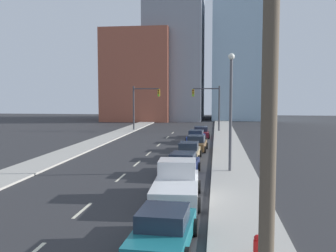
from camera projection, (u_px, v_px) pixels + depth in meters
sidewalk_left at (128, 130)px, 57.59m from camera, size 3.00×105.24×0.14m
sidewalk_right at (224, 131)px, 55.70m from camera, size 3.00×105.24×0.14m
lane_stripe_at_13m at (82, 210)px, 17.45m from camera, size 0.16×2.40×0.01m
lane_stripe_at_20m at (121, 178)px, 24.40m from camera, size 0.16×2.40×0.01m
lane_stripe_at_25m at (137, 163)px, 29.44m from camera, size 0.16×2.40×0.01m
lane_stripe_at_30m at (149, 154)px, 34.46m from camera, size 0.16×2.40×0.01m
lane_stripe_at_36m at (159, 145)px, 40.44m from camera, size 0.16×2.40×0.01m
lane_stripe_at_44m at (168, 137)px, 47.77m from camera, size 0.16×2.40×0.01m
lane_stripe_at_50m at (173, 133)px, 53.60m from camera, size 0.16×2.40×0.01m
building_brick_left at (141, 77)px, 81.36m from camera, size 14.00×16.00×18.84m
building_office_center at (176, 56)px, 83.97m from camera, size 12.00×20.00×28.58m
building_glass_right at (241, 58)px, 86.09m from camera, size 13.00×20.00×27.89m
traffic_signal_left at (141, 102)px, 56.70m from camera, size 4.16×0.35×6.76m
traffic_signal_right at (212, 102)px, 55.34m from camera, size 4.16×0.35×6.76m
utility_pole_right_near at (270, 82)px, 7.35m from camera, size 1.60×0.32×10.98m
street_lamp at (231, 104)px, 25.62m from camera, size 0.44×0.44×8.21m
fire_hydrant at (257, 247)px, 12.18m from camera, size 0.26×0.26×0.84m
sedan_teal at (163, 230)px, 13.06m from camera, size 2.31×4.46×1.42m
pickup_truck_white at (176, 185)px, 18.97m from camera, size 2.63×5.62×2.00m
sedan_navy at (183, 165)px, 25.24m from camera, size 2.28×4.79×1.50m
sedan_tan at (189, 152)px, 31.26m from camera, size 2.06×4.47×1.45m
sedan_brown at (196, 144)px, 36.26m from camera, size 2.20×4.41×1.49m
sedan_blue at (196, 137)px, 42.41m from camera, size 2.20×4.50×1.43m
sedan_maroon at (201, 132)px, 47.49m from camera, size 2.32×4.74×1.41m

